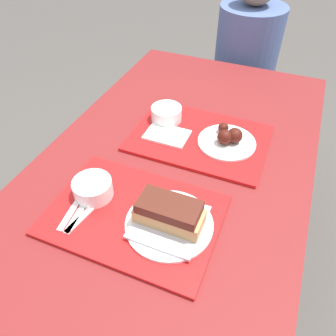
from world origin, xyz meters
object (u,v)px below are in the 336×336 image
(wings_plate_far, at_px, (228,139))
(person_seated_across, at_px, (247,50))
(tray_near, at_px, (134,215))
(bowl_coleslaw_near, at_px, (93,188))
(bowl_coleslaw_far, at_px, (166,113))
(brisket_sandwich_plate, at_px, (169,217))
(tray_far, at_px, (199,138))

(wings_plate_far, xyz_separation_m, person_seated_across, (-0.11, 0.83, -0.05))
(tray_near, height_order, bowl_coleslaw_near, bowl_coleslaw_near)
(tray_near, height_order, bowl_coleslaw_far, bowl_coleslaw_far)
(bowl_coleslaw_near, bearing_deg, person_seated_across, 81.55)
(brisket_sandwich_plate, relative_size, bowl_coleslaw_far, 2.09)
(tray_near, distance_m, bowl_coleslaw_far, 0.45)
(tray_near, relative_size, brisket_sandwich_plate, 1.98)
(brisket_sandwich_plate, distance_m, bowl_coleslaw_far, 0.47)
(bowl_coleslaw_far, xyz_separation_m, person_seated_across, (0.13, 0.78, -0.06))
(bowl_coleslaw_near, distance_m, wings_plate_far, 0.47)
(tray_far, distance_m, wings_plate_far, 0.10)
(wings_plate_far, bearing_deg, tray_far, -177.68)
(tray_near, bearing_deg, tray_far, 81.70)
(wings_plate_far, bearing_deg, bowl_coleslaw_near, -127.85)
(bowl_coleslaw_near, height_order, bowl_coleslaw_far, same)
(tray_far, height_order, brisket_sandwich_plate, brisket_sandwich_plate)
(person_seated_across, bearing_deg, bowl_coleslaw_near, -98.45)
(bowl_coleslaw_far, bearing_deg, brisket_sandwich_plate, -66.57)
(brisket_sandwich_plate, bearing_deg, wings_plate_far, 82.38)
(person_seated_across, bearing_deg, brisket_sandwich_plate, -87.27)
(tray_near, relative_size, bowl_coleslaw_near, 4.15)
(tray_far, height_order, bowl_coleslaw_far, bowl_coleslaw_far)
(tray_far, relative_size, wings_plate_far, 2.35)
(tray_far, bearing_deg, person_seated_across, 90.88)
(brisket_sandwich_plate, relative_size, wings_plate_far, 1.19)
(tray_far, distance_m, person_seated_across, 0.83)
(tray_far, relative_size, bowl_coleslaw_far, 4.15)
(bowl_coleslaw_near, bearing_deg, tray_near, -8.04)
(tray_far, distance_m, bowl_coleslaw_far, 0.16)
(bowl_coleslaw_far, distance_m, wings_plate_far, 0.24)
(tray_near, xyz_separation_m, person_seated_across, (0.04, 1.22, -0.02))
(tray_near, bearing_deg, bowl_coleslaw_near, 171.96)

